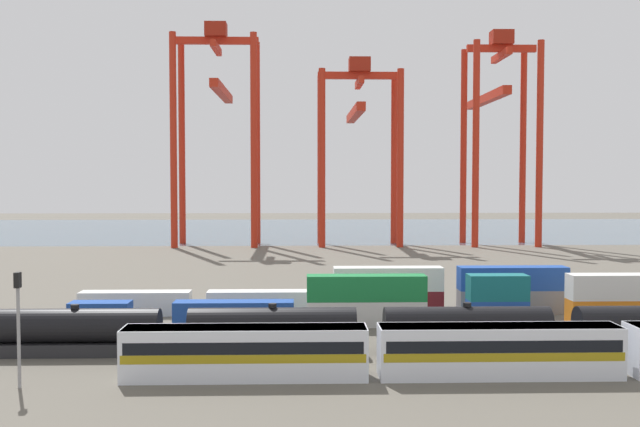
% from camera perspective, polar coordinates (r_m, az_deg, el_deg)
% --- Properties ---
extents(ground_plane, '(420.00, 420.00, 0.00)m').
position_cam_1_polar(ground_plane, '(116.97, 3.80, -4.63)').
color(ground_plane, '#5B564C').
extents(harbour_water, '(400.00, 110.00, 0.01)m').
position_cam_1_polar(harbour_water, '(217.43, 1.30, -1.26)').
color(harbour_water, '#475B6B').
rests_on(harbour_water, ground_plane).
extents(passenger_train, '(56.37, 3.14, 3.90)m').
position_cam_1_polar(passenger_train, '(56.29, 14.11, -10.42)').
color(passenger_train, silver).
rests_on(passenger_train, ground_plane).
extents(freight_tank_row, '(64.45, 2.85, 4.31)m').
position_cam_1_polar(freight_tank_row, '(62.08, 4.02, -9.23)').
color(freight_tank_row, '#232326').
rests_on(freight_tank_row, ground_plane).
extents(signal_mast, '(0.36, 0.60, 8.31)m').
position_cam_1_polar(signal_mast, '(55.38, -22.96, -7.40)').
color(signal_mast, gray).
rests_on(signal_mast, ground_plane).
extents(shipping_container_0, '(6.04, 2.44, 2.60)m').
position_cam_1_polar(shipping_container_0, '(75.87, -17.14, -7.72)').
color(shipping_container_0, '#1C4299').
rests_on(shipping_container_0, ground_plane).
extents(shipping_container_1, '(12.10, 2.44, 2.60)m').
position_cam_1_polar(shipping_container_1, '(73.45, -6.88, -7.96)').
color(shipping_container_1, '#1C4299').
rests_on(shipping_container_1, ground_plane).
extents(shipping_container_2, '(12.10, 2.44, 2.60)m').
position_cam_1_polar(shipping_container_2, '(73.45, 3.72, -7.95)').
color(shipping_container_2, silver).
rests_on(shipping_container_2, ground_plane).
extents(shipping_container_3, '(12.10, 2.44, 2.60)m').
position_cam_1_polar(shipping_container_3, '(73.01, 3.72, -5.95)').
color(shipping_container_3, '#197538').
rests_on(shipping_container_3, shipping_container_2).
extents(shipping_container_4, '(6.04, 2.44, 2.60)m').
position_cam_1_polar(shipping_container_4, '(75.86, 13.97, -7.68)').
color(shipping_container_4, '#1C4299').
rests_on(shipping_container_4, ground_plane).
extents(shipping_container_5, '(6.04, 2.44, 2.60)m').
position_cam_1_polar(shipping_container_5, '(75.44, 13.99, -5.74)').
color(shipping_container_5, '#146066').
rests_on(shipping_container_5, shipping_container_4).
extents(shipping_container_6, '(12.10, 2.44, 2.60)m').
position_cam_1_polar(shipping_container_6, '(80.48, 23.30, -7.23)').
color(shipping_container_6, orange).
rests_on(shipping_container_6, ground_plane).
extents(shipping_container_7, '(12.10, 2.44, 2.60)m').
position_cam_1_polar(shipping_container_7, '(80.09, 23.34, -5.39)').
color(shipping_container_7, silver).
rests_on(shipping_container_7, shipping_container_6).
extents(shipping_container_10, '(12.10, 2.44, 2.60)m').
position_cam_1_polar(shipping_container_10, '(81.78, -14.52, -6.94)').
color(shipping_container_10, silver).
rests_on(shipping_container_10, ground_plane).
extents(shipping_container_11, '(12.10, 2.44, 2.60)m').
position_cam_1_polar(shipping_container_11, '(79.84, -4.63, -7.10)').
color(shipping_container_11, silver).
rests_on(shipping_container_11, ground_plane).
extents(shipping_container_12, '(12.10, 2.44, 2.60)m').
position_cam_1_polar(shipping_container_12, '(80.32, 5.45, -7.04)').
color(shipping_container_12, maroon).
rests_on(shipping_container_12, ground_plane).
extents(shipping_container_13, '(12.10, 2.44, 2.60)m').
position_cam_1_polar(shipping_container_13, '(79.93, 5.46, -5.21)').
color(shipping_container_13, silver).
rests_on(shipping_container_13, shipping_container_12).
extents(shipping_container_14, '(12.10, 2.44, 2.60)m').
position_cam_1_polar(shipping_container_14, '(83.18, 15.11, -6.79)').
color(shipping_container_14, slate).
rests_on(shipping_container_14, ground_plane).
extents(shipping_container_15, '(12.10, 2.44, 2.60)m').
position_cam_1_polar(shipping_container_15, '(82.80, 15.13, -5.01)').
color(shipping_container_15, '#1C4299').
rests_on(shipping_container_15, shipping_container_14).
extents(gantry_crane_west, '(19.18, 34.88, 50.35)m').
position_cam_1_polar(gantry_crane_west, '(167.00, -8.18, 7.96)').
color(gantry_crane_west, red).
rests_on(gantry_crane_west, ground_plane).
extents(gantry_crane_central, '(18.97, 36.00, 42.67)m').
position_cam_1_polar(gantry_crane_central, '(166.65, 3.08, 6.58)').
color(gantry_crane_central, red).
rests_on(gantry_crane_central, ground_plane).
extents(gantry_crane_east, '(15.83, 36.59, 48.93)m').
position_cam_1_polar(gantry_crane_east, '(172.34, 14.00, 7.44)').
color(gantry_crane_east, red).
rests_on(gantry_crane_east, ground_plane).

